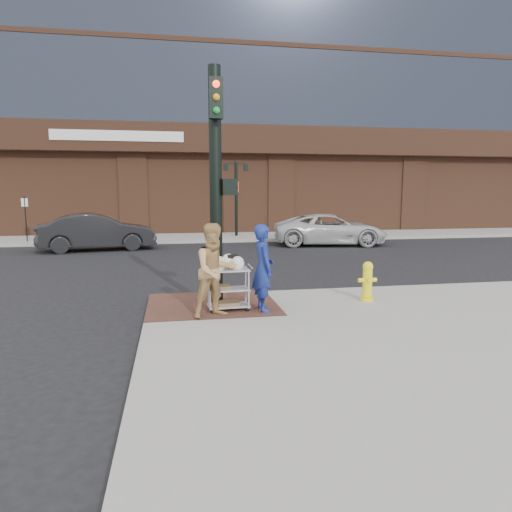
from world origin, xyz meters
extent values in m
plane|color=black|center=(0.00, 0.00, 0.00)|extent=(220.00, 220.00, 0.00)
cube|color=gray|center=(12.50, 32.00, 0.07)|extent=(65.00, 36.00, 0.15)
cube|color=#4A2B22|center=(-0.60, 0.90, 0.16)|extent=(2.80, 2.40, 0.01)
cube|color=brown|center=(5.00, 31.00, 14.15)|extent=(42.00, 26.00, 28.00)
cylinder|color=black|center=(2.00, 16.00, 2.15)|extent=(0.16, 0.16, 4.00)
cube|color=black|center=(2.00, 16.00, 4.05)|extent=(1.20, 0.06, 0.06)
cube|color=black|center=(1.45, 16.00, 3.85)|extent=(0.22, 0.22, 0.35)
cube|color=black|center=(2.55, 16.00, 3.85)|extent=(0.22, 0.22, 0.35)
cylinder|color=black|center=(-8.50, 15.00, 1.25)|extent=(0.05, 0.05, 2.20)
cylinder|color=black|center=(-0.50, 0.80, 2.65)|extent=(0.26, 0.26, 5.00)
cube|color=black|center=(-0.20, 0.80, 2.70)|extent=(0.32, 0.28, 0.34)
cube|color=#FF260C|center=(-0.04, 0.80, 2.70)|extent=(0.02, 0.18, 0.22)
cube|color=black|center=(-0.50, 0.52, 4.45)|extent=(0.28, 0.18, 0.80)
imported|color=navy|center=(0.40, 0.18, 1.05)|extent=(0.49, 0.69, 1.81)
imported|color=tan|center=(-0.62, -0.10, 1.08)|extent=(1.09, 0.98, 1.86)
imported|color=black|center=(-4.72, 12.04, 0.82)|extent=(5.18, 2.59, 1.63)
imported|color=silver|center=(6.05, 12.13, 0.75)|extent=(5.73, 3.30, 1.50)
cube|color=#A3A3A9|center=(-0.30, 0.33, 1.00)|extent=(0.87, 0.52, 0.03)
cube|color=#A3A3A9|center=(-0.30, 0.33, 0.60)|extent=(0.87, 0.52, 0.03)
cube|color=#A3A3A9|center=(-0.30, 0.33, 0.25)|extent=(0.87, 0.52, 0.03)
cube|color=black|center=(-0.21, 0.38, 1.16)|extent=(0.21, 0.13, 0.30)
cube|color=brown|center=(-0.42, 0.33, 0.65)|extent=(0.28, 0.32, 0.08)
cube|color=brown|center=(-0.30, 0.33, 0.30)|extent=(0.43, 0.34, 0.07)
cylinder|color=#FFEE15|center=(2.89, 0.60, 0.19)|extent=(0.30, 0.30, 0.08)
cylinder|color=#FFEE15|center=(2.89, 0.60, 0.57)|extent=(0.21, 0.21, 0.66)
sphere|color=#FFEE15|center=(2.89, 0.60, 0.93)|extent=(0.23, 0.23, 0.23)
cylinder|color=#FFEE15|center=(2.89, 0.60, 0.63)|extent=(0.42, 0.10, 0.10)
cube|color=#A82313|center=(-6.57, 15.63, 0.69)|extent=(0.51, 0.47, 1.08)
cube|color=gold|center=(-5.62, 15.16, 0.67)|extent=(0.49, 0.46, 1.04)
cube|color=#192AA3|center=(-5.82, 15.43, 0.64)|extent=(0.51, 0.48, 0.98)
camera|label=1|loc=(-1.38, -8.89, 2.63)|focal=32.00mm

